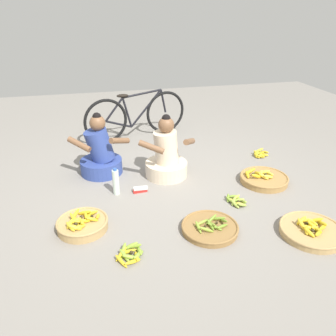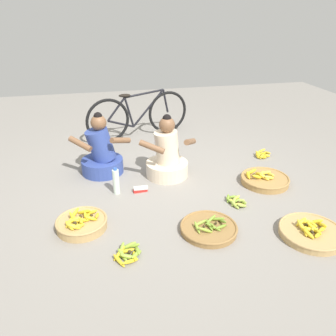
{
  "view_description": "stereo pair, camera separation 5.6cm",
  "coord_description": "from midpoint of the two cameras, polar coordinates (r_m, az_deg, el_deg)",
  "views": [
    {
      "loc": [
        -0.76,
        -3.33,
        1.92
      ],
      "look_at": [
        0.0,
        -0.2,
        0.35
      ],
      "focal_mm": 35.74,
      "sensor_mm": 36.0,
      "label": 1
    },
    {
      "loc": [
        -0.71,
        -3.34,
        1.92
      ],
      "look_at": [
        0.0,
        -0.2,
        0.35
      ],
      "focal_mm": 35.74,
      "sensor_mm": 36.0,
      "label": 2
    }
  ],
  "objects": [
    {
      "name": "banana_basket_back_center",
      "position": [
        4.16,
        15.62,
        -1.75
      ],
      "size": [
        0.57,
        0.57,
        0.16
      ],
      "color": "#A87F47",
      "rests_on": "ground"
    },
    {
      "name": "vendor_woman_behind",
      "position": [
        4.24,
        -11.82,
        2.25
      ],
      "size": [
        0.75,
        0.52,
        0.79
      ],
      "color": "#334793",
      "rests_on": "ground"
    },
    {
      "name": "banana_basket_back_right",
      "position": [
        3.41,
        22.86,
        -9.79
      ],
      "size": [
        0.59,
        0.59,
        0.14
      ],
      "color": "tan",
      "rests_on": "ground"
    },
    {
      "name": "loose_bananas_near_vendor",
      "position": [
        3.68,
        11.22,
        -5.54
      ],
      "size": [
        0.21,
        0.27,
        0.09
      ],
      "color": "yellow",
      "rests_on": "ground"
    },
    {
      "name": "bicycle_leaning",
      "position": [
        5.34,
        -5.67,
        8.89
      ],
      "size": [
        1.66,
        0.47,
        0.73
      ],
      "color": "black",
      "rests_on": "ground"
    },
    {
      "name": "banana_basket_front_center",
      "position": [
        3.22,
        6.66,
        -10.04
      ],
      "size": [
        0.54,
        0.54,
        0.13
      ],
      "color": "olive",
      "rests_on": "ground"
    },
    {
      "name": "vendor_woman_front",
      "position": [
        4.08,
        -0.67,
        1.89
      ],
      "size": [
        0.74,
        0.52,
        0.79
      ],
      "color": "beige",
      "rests_on": "ground"
    },
    {
      "name": "ground_plane",
      "position": [
        3.92,
        -1.1,
        -3.35
      ],
      "size": [
        10.0,
        10.0,
        0.0
      ],
      "primitive_type": "plane",
      "color": "gray"
    },
    {
      "name": "loose_bananas_mid_right",
      "position": [
        2.94,
        -7.02,
        -14.26
      ],
      "size": [
        0.27,
        0.28,
        0.1
      ],
      "color": "#8CAD38",
      "rests_on": "ground"
    },
    {
      "name": "banana_basket_back_left",
      "position": [
        3.31,
        -14.88,
        -9.19
      ],
      "size": [
        0.49,
        0.49,
        0.17
      ],
      "color": "tan",
      "rests_on": "ground"
    },
    {
      "name": "packet_carton_stack",
      "position": [
        3.83,
        -5.16,
        -3.67
      ],
      "size": [
        0.17,
        0.06,
        0.06
      ],
      "color": "red",
      "rests_on": "ground"
    },
    {
      "name": "water_bottle",
      "position": [
        3.77,
        -9.3,
        -2.36
      ],
      "size": [
        0.07,
        0.07,
        0.32
      ],
      "color": "silver",
      "rests_on": "ground"
    },
    {
      "name": "loose_bananas_front_left",
      "position": [
        4.89,
        15.14,
        2.31
      ],
      "size": [
        0.24,
        0.25,
        0.09
      ],
      "color": "yellow",
      "rests_on": "ground"
    }
  ]
}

